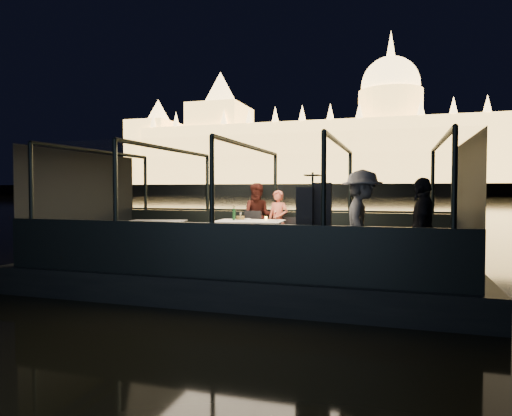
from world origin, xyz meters
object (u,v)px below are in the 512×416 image
(chair_port_left, at_px, (250,233))
(wine_bottle, at_px, (234,213))
(coat_stand, at_px, (312,223))
(chair_port_right, at_px, (288,233))
(dining_table_central, at_px, (250,238))
(passenger_dark, at_px, (422,226))
(dining_table_aft, at_px, (156,234))
(person_woman_coral, at_px, (278,219))
(person_man_maroon, at_px, (258,218))
(passenger_stripe, at_px, (362,225))

(chair_port_left, xyz_separation_m, wine_bottle, (-0.22, -0.48, 0.47))
(coat_stand, bearing_deg, chair_port_right, 110.52)
(dining_table_central, xyz_separation_m, passenger_dark, (3.45, -1.69, 0.47))
(dining_table_aft, xyz_separation_m, chair_port_left, (2.27, 0.29, 0.06))
(chair_port_right, distance_m, passenger_dark, 3.72)
(chair_port_left, height_order, coat_stand, coat_stand)
(dining_table_aft, relative_size, chair_port_left, 1.41)
(wine_bottle, bearing_deg, person_woman_coral, 47.69)
(chair_port_right, distance_m, person_man_maroon, 0.90)
(wine_bottle, bearing_deg, dining_table_aft, 174.71)
(dining_table_central, height_order, person_man_maroon, person_man_maroon)
(chair_port_right, distance_m, person_woman_coral, 0.44)
(person_woman_coral, relative_size, person_man_maroon, 0.89)
(dining_table_aft, relative_size, passenger_stripe, 0.75)
(chair_port_right, bearing_deg, coat_stand, -49.12)
(chair_port_right, height_order, person_man_maroon, person_man_maroon)
(coat_stand, bearing_deg, passenger_dark, 14.59)
(dining_table_aft, xyz_separation_m, person_woman_coral, (2.83, 0.67, 0.36))
(person_woman_coral, relative_size, wine_bottle, 4.53)
(dining_table_central, bearing_deg, person_man_maroon, 96.59)
(chair_port_right, relative_size, person_man_maroon, 0.50)
(passenger_stripe, height_order, wine_bottle, passenger_stripe)
(wine_bottle, bearing_deg, person_man_maroon, 75.10)
(dining_table_aft, relative_size, wine_bottle, 4.19)
(chair_port_right, height_order, passenger_dark, passenger_dark)
(chair_port_left, distance_m, passenger_stripe, 3.46)
(chair_port_left, height_order, passenger_dark, passenger_dark)
(wine_bottle, bearing_deg, coat_stand, -45.56)
(chair_port_left, distance_m, wine_bottle, 0.71)
(chair_port_right, distance_m, passenger_stripe, 3.03)
(person_woman_coral, xyz_separation_m, passenger_dark, (3.05, -2.60, 0.10))
(dining_table_central, height_order, wine_bottle, wine_bottle)
(passenger_stripe, xyz_separation_m, passenger_dark, (0.95, -0.05, 0.00))
(person_man_maroon, xyz_separation_m, wine_bottle, (-0.26, -0.99, 0.17))
(dining_table_central, xyz_separation_m, passenger_stripe, (2.51, -1.64, 0.47))
(coat_stand, xyz_separation_m, wine_bottle, (-2.14, 2.18, 0.02))
(person_man_maroon, bearing_deg, dining_table_central, -93.07)
(chair_port_right, relative_size, wine_bottle, 2.52)
(chair_port_left, relative_size, person_man_maroon, 0.59)
(coat_stand, height_order, person_man_maroon, coat_stand)
(dining_table_aft, bearing_deg, passenger_stripe, -20.87)
(chair_port_right, xyz_separation_m, person_woman_coral, (-0.28, 0.16, 0.30))
(chair_port_left, distance_m, passenger_dark, 4.26)
(passenger_dark, xyz_separation_m, wine_bottle, (-3.84, 1.74, 0.06))
(passenger_stripe, bearing_deg, wine_bottle, 56.32)
(person_woman_coral, xyz_separation_m, person_man_maroon, (-0.52, 0.13, 0.00))
(coat_stand, bearing_deg, passenger_stripe, 33.35)
(chair_port_left, height_order, person_man_maroon, person_man_maroon)
(passenger_dark, bearing_deg, dining_table_central, -109.33)
(chair_port_left, relative_size, passenger_stripe, 0.53)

